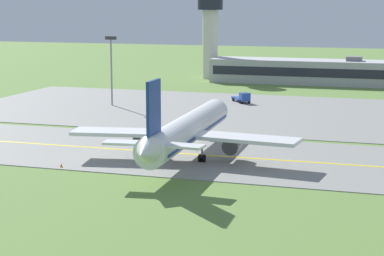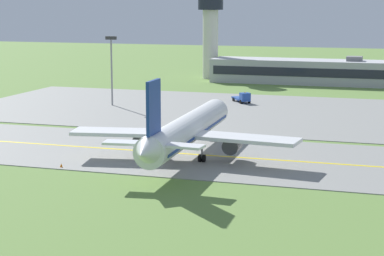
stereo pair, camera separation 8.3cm
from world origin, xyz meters
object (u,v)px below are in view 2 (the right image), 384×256
object	(u,v)px
airplane_lead	(187,130)
service_truck_catering	(243,98)
apron_light_mast	(111,62)
control_tower	(210,26)

from	to	relation	value
airplane_lead	service_truck_catering	size ratio (longest dim) A/B	6.18
airplane_lead	service_truck_catering	xyz separation A→B (m)	(-5.47, 56.49, -2.95)
airplane_lead	apron_light_mast	size ratio (longest dim) A/B	2.69
service_truck_catering	apron_light_mast	distance (m)	29.51
airplane_lead	service_truck_catering	bearing A→B (deg)	95.53
service_truck_catering	apron_light_mast	world-z (taller)	apron_light_mast
control_tower	apron_light_mast	world-z (taller)	control_tower
service_truck_catering	control_tower	distance (m)	52.85
airplane_lead	control_tower	xyz separation A→B (m)	(-26.32, 103.07, 10.80)
apron_light_mast	airplane_lead	bearing A→B (deg)	-54.98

